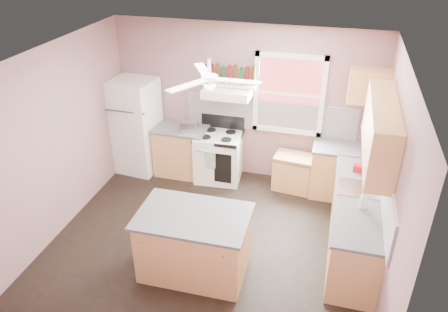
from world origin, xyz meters
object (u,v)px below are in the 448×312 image
(stove, at_px, (219,157))
(cart, at_px, (293,172))
(island, at_px, (194,245))
(refrigerator, at_px, (136,126))
(toaster, at_px, (189,127))

(stove, distance_m, cart, 1.32)
(stove, relative_size, cart, 1.35)
(stove, height_order, island, same)
(cart, bearing_deg, stove, -173.41)
(refrigerator, distance_m, cart, 2.89)
(refrigerator, xyz_separation_m, island, (1.85, -2.30, -0.42))
(refrigerator, height_order, stove, refrigerator)
(toaster, height_order, island, toaster)
(refrigerator, bearing_deg, cart, 6.35)
(toaster, bearing_deg, stove, -0.51)
(refrigerator, xyz_separation_m, cart, (2.84, 0.03, -0.54))
(refrigerator, height_order, island, refrigerator)
(cart, xyz_separation_m, island, (-0.99, -2.33, 0.11))
(stove, xyz_separation_m, cart, (1.32, 0.01, -0.11))
(island, bearing_deg, toaster, 109.40)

